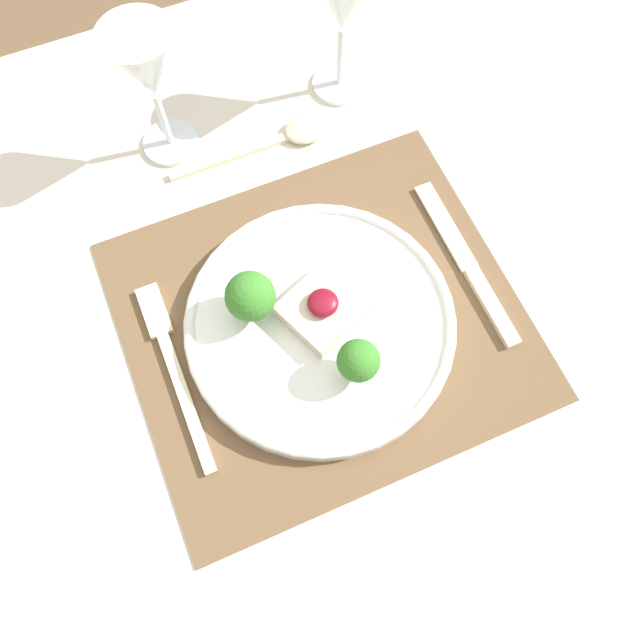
{
  "coord_description": "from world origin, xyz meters",
  "views": [
    {
      "loc": [
        -0.1,
        -0.23,
        1.38
      ],
      "look_at": [
        -0.01,
        -0.01,
        0.79
      ],
      "focal_mm": 35.0,
      "sensor_mm": 36.0,
      "label": 1
    }
  ],
  "objects_px": {
    "wine_glass_near": "(342,3)",
    "wine_glass_far": "(147,71)",
    "spoon": "(286,136)",
    "knife": "(472,272)",
    "dinner_plate": "(318,322)",
    "fork": "(172,361)"
  },
  "relations": [
    {
      "from": "fork",
      "to": "wine_glass_near",
      "type": "height_order",
      "value": "wine_glass_near"
    },
    {
      "from": "knife",
      "to": "spoon",
      "type": "distance_m",
      "value": 0.27
    },
    {
      "from": "knife",
      "to": "wine_glass_near",
      "type": "bearing_deg",
      "value": 96.89
    },
    {
      "from": "dinner_plate",
      "to": "fork",
      "type": "height_order",
      "value": "dinner_plate"
    },
    {
      "from": "dinner_plate",
      "to": "wine_glass_near",
      "type": "distance_m",
      "value": 0.34
    },
    {
      "from": "wine_glass_far",
      "to": "knife",
      "type": "bearing_deg",
      "value": -50.02
    },
    {
      "from": "dinner_plate",
      "to": "fork",
      "type": "relative_size",
      "value": 1.32
    },
    {
      "from": "wine_glass_near",
      "to": "wine_glass_far",
      "type": "distance_m",
      "value": 0.22
    },
    {
      "from": "spoon",
      "to": "wine_glass_far",
      "type": "xyz_separation_m",
      "value": [
        -0.13,
        0.05,
        0.11
      ]
    },
    {
      "from": "fork",
      "to": "wine_glass_far",
      "type": "bearing_deg",
      "value": 72.48
    },
    {
      "from": "dinner_plate",
      "to": "wine_glass_near",
      "type": "height_order",
      "value": "wine_glass_near"
    },
    {
      "from": "wine_glass_near",
      "to": "wine_glass_far",
      "type": "xyz_separation_m",
      "value": [
        -0.22,
        -0.0,
        -0.0
      ]
    },
    {
      "from": "dinner_plate",
      "to": "knife",
      "type": "relative_size",
      "value": 1.32
    },
    {
      "from": "wine_glass_near",
      "to": "fork",
      "type": "bearing_deg",
      "value": -138.74
    },
    {
      "from": "spoon",
      "to": "wine_glass_far",
      "type": "bearing_deg",
      "value": 162.46
    },
    {
      "from": "wine_glass_far",
      "to": "dinner_plate",
      "type": "bearing_deg",
      "value": -76.67
    },
    {
      "from": "fork",
      "to": "knife",
      "type": "height_order",
      "value": "knife"
    },
    {
      "from": "knife",
      "to": "wine_glass_near",
      "type": "relative_size",
      "value": 1.25
    },
    {
      "from": "knife",
      "to": "dinner_plate",
      "type": "bearing_deg",
      "value": 179.55
    },
    {
      "from": "knife",
      "to": "spoon",
      "type": "bearing_deg",
      "value": 117.32
    },
    {
      "from": "knife",
      "to": "fork",
      "type": "bearing_deg",
      "value": 176.48
    },
    {
      "from": "spoon",
      "to": "wine_glass_near",
      "type": "bearing_deg",
      "value": 31.54
    }
  ]
}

